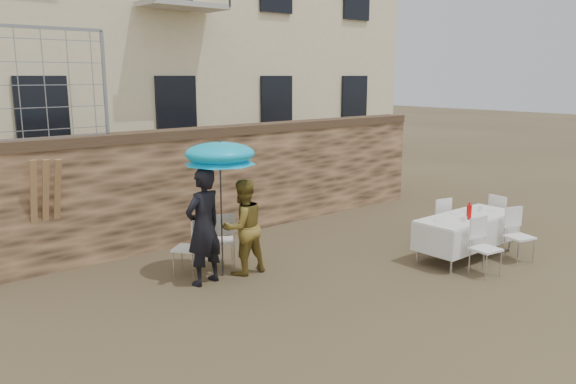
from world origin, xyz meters
TOP-DOWN VIEW (x-y plane):
  - ground at (0.00, 0.00)m, footprint 80.00×80.00m
  - stone_wall at (0.00, 5.00)m, footprint 13.00×0.50m
  - chain_link_fence at (-3.00, 5.00)m, footprint 3.20×0.06m
  - man_suit at (-0.89, 2.72)m, footprint 0.76×0.58m
  - woman_dress at (-0.14, 2.72)m, footprint 0.80×0.63m
  - umbrella at (-0.49, 2.82)m, footprint 1.16×1.16m
  - couple_chair_left at (-0.89, 3.27)m, footprint 0.67×0.67m
  - couple_chair_right at (-0.19, 3.27)m, footprint 0.65×0.65m
  - banquet_table at (3.46, 0.81)m, footprint 2.10×0.85m
  - soda_bottle at (3.26, 0.66)m, footprint 0.09×0.09m
  - table_chair_front_left at (2.86, 0.06)m, footprint 0.54×0.54m
  - table_chair_front_right at (3.96, 0.06)m, footprint 0.59×0.59m
  - table_chair_back at (3.66, 1.61)m, footprint 0.57×0.57m
  - table_chair_side at (4.86, 0.91)m, footprint 0.53×0.53m
  - wood_planks at (-2.52, 4.74)m, footprint 0.70×0.20m

SIDE VIEW (x-z plane):
  - ground at x=0.00m, z-range 0.00..0.00m
  - couple_chair_left at x=-0.89m, z-range 0.00..0.96m
  - couple_chair_right at x=-0.19m, z-range 0.00..0.96m
  - table_chair_front_left at x=2.86m, z-range 0.00..0.96m
  - table_chair_front_right at x=3.96m, z-range 0.00..0.96m
  - table_chair_back at x=3.66m, z-range 0.00..0.96m
  - table_chair_side at x=4.86m, z-range 0.00..0.96m
  - banquet_table at x=3.46m, z-range 0.34..1.12m
  - woman_dress at x=-0.14m, z-range 0.00..1.60m
  - soda_bottle at x=3.26m, z-range 0.77..1.04m
  - man_suit at x=-0.89m, z-range 0.00..1.87m
  - wood_planks at x=-2.52m, z-range 0.00..2.00m
  - stone_wall at x=0.00m, z-range 0.00..2.20m
  - umbrella at x=-0.49m, z-range 0.93..3.02m
  - chain_link_fence at x=-3.00m, z-range 2.20..4.00m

